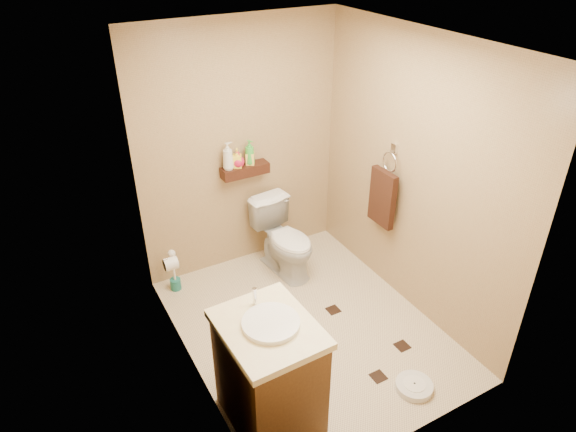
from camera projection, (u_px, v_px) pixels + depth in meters
ground at (307, 327)px, 4.45m from camera, size 2.50×2.50×0.00m
wall_back at (241, 150)px, 4.78m from camera, size 2.00×0.04×2.40m
wall_front at (425, 302)px, 2.90m from camera, size 2.00×0.04×2.40m
wall_left at (182, 243)px, 3.42m from camera, size 0.04×2.50×2.40m
wall_right at (413, 178)px, 4.26m from camera, size 0.04×2.50×2.40m
ceiling at (314, 42)px, 3.23m from camera, size 2.00×2.50×0.02m
wall_shelf at (245, 170)px, 4.81m from camera, size 0.46×0.14×0.10m
floor_accents at (313, 330)px, 4.42m from camera, size 1.30×1.42×0.01m
toilet at (285, 239)px, 4.99m from camera, size 0.49×0.76×0.73m
vanity at (269, 372)px, 3.44m from camera, size 0.60×0.72×0.99m
bathroom_scale at (414, 386)px, 3.86m from camera, size 0.35×0.35×0.06m
toilet_brush at (175, 276)px, 4.83m from camera, size 0.10×0.10×0.44m
towel_ring at (383, 195)px, 4.54m from camera, size 0.12×0.30×0.76m
toilet_paper at (171, 264)px, 4.24m from camera, size 0.12×0.11×0.12m
bottle_a at (228, 156)px, 4.65m from camera, size 0.11×0.11×0.26m
bottle_b at (237, 158)px, 4.71m from camera, size 0.11×0.11×0.18m
bottle_c at (238, 159)px, 4.72m from camera, size 0.16×0.16×0.15m
bottle_d at (250, 152)px, 4.75m from camera, size 0.12×0.12×0.24m
bottle_e at (250, 156)px, 4.77m from camera, size 0.11×0.11×0.17m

